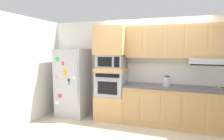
{
  "coord_description": "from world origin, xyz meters",
  "views": [
    {
      "loc": [
        0.5,
        -3.62,
        1.75
      ],
      "look_at": [
        -0.81,
        0.28,
        1.3
      ],
      "focal_mm": 29.93,
      "sensor_mm": 36.0,
      "label": 1
    }
  ],
  "objects": [
    {
      "name": "oven_base_cabinet",
      "position": [
        -0.99,
        0.75,
        0.3
      ],
      "size": [
        0.74,
        0.62,
        0.6
      ],
      "primitive_type": "cube",
      "color": "tan",
      "rests_on": "ground"
    },
    {
      "name": "built_in_oven",
      "position": [
        -0.99,
        0.75,
        0.9
      ],
      "size": [
        0.7,
        0.62,
        0.6
      ],
      "color": "#A8AAAF",
      "rests_on": "oven_base_cabinet"
    },
    {
      "name": "screwdriver",
      "position": [
        1.4,
        0.77,
        0.93
      ],
      "size": [
        0.17,
        0.17,
        0.03
      ],
      "color": "yellow",
      "rests_on": "countertop_slab"
    },
    {
      "name": "ground_plane",
      "position": [
        0.0,
        0.0,
        0.0
      ],
      "size": [
        9.6,
        9.6,
        0.0
      ],
      "primitive_type": "plane",
      "color": "beige"
    },
    {
      "name": "countertop_slab",
      "position": [
        0.94,
        0.75,
        0.9
      ],
      "size": [
        3.16,
        0.64,
        0.04
      ],
      "primitive_type": "cube",
      "color": "#4C4C51",
      "rests_on": "lower_cabinet_run"
    },
    {
      "name": "upper_cabinet_with_hood",
      "position": [
        0.95,
        0.87,
        1.9
      ],
      "size": [
        3.12,
        0.48,
        0.88
      ],
      "color": "tan",
      "rests_on": "backsplash_panel"
    },
    {
      "name": "lower_cabinet_run",
      "position": [
        0.94,
        0.75,
        0.44
      ],
      "size": [
        3.12,
        0.63,
        0.88
      ],
      "color": "tan",
      "rests_on": "ground"
    },
    {
      "name": "microwave",
      "position": [
        -0.99,
        0.75,
        1.46
      ],
      "size": [
        0.64,
        0.54,
        0.32
      ],
      "color": "#A8AAAF",
      "rests_on": "appliance_mid_shelf"
    },
    {
      "name": "back_kitchen_wall",
      "position": [
        0.0,
        1.11,
        1.25
      ],
      "size": [
        6.2,
        0.12,
        2.5
      ],
      "primitive_type": "cube",
      "color": "silver",
      "rests_on": "ground"
    },
    {
      "name": "electric_kettle",
      "position": [
        0.35,
        0.7,
        1.03
      ],
      "size": [
        0.17,
        0.17,
        0.24
      ],
      "color": "#A8AAAF",
      "rests_on": "countertop_slab"
    },
    {
      "name": "side_panel_left",
      "position": [
        -2.8,
        0.0,
        1.25
      ],
      "size": [
        0.12,
        7.1,
        2.5
      ],
      "primitive_type": "cube",
      "color": "silver",
      "rests_on": "ground"
    },
    {
      "name": "appliance_upper_cabinet",
      "position": [
        -0.99,
        0.75,
        1.96
      ],
      "size": [
        0.74,
        0.62,
        0.68
      ],
      "primitive_type": "cube",
      "color": "tan",
      "rests_on": "microwave"
    },
    {
      "name": "appliance_mid_shelf",
      "position": [
        -0.99,
        0.75,
        1.25
      ],
      "size": [
        0.74,
        0.62,
        0.1
      ],
      "primitive_type": "cube",
      "color": "tan",
      "rests_on": "built_in_oven"
    },
    {
      "name": "refrigerator",
      "position": [
        -2.04,
        0.68,
        0.88
      ],
      "size": [
        0.76,
        0.73,
        1.76
      ],
      "color": "#ADADB2",
      "rests_on": "ground"
    },
    {
      "name": "backsplash_panel",
      "position": [
        0.94,
        1.04,
        1.17
      ],
      "size": [
        3.16,
        0.02,
        0.5
      ],
      "primitive_type": "cube",
      "color": "white",
      "rests_on": "countertop_slab"
    }
  ]
}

